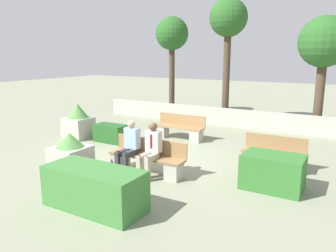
% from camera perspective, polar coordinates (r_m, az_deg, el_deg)
% --- Properties ---
extents(ground_plane, '(60.00, 60.00, 0.00)m').
position_cam_1_polar(ground_plane, '(9.68, -2.19, -5.67)').
color(ground_plane, gray).
extents(perimeter_wall, '(11.84, 0.30, 0.74)m').
position_cam_1_polar(perimeter_wall, '(14.30, 9.50, 1.58)').
color(perimeter_wall, '#ADA89E').
rests_on(perimeter_wall, ground_plane).
extents(bench_front, '(2.11, 0.48, 0.87)m').
position_cam_1_polar(bench_front, '(8.46, -3.71, -5.88)').
color(bench_front, '#937047').
rests_on(bench_front, ground_plane).
extents(bench_left_side, '(1.86, 0.49, 0.87)m').
position_cam_1_polar(bench_left_side, '(11.81, 1.99, -0.66)').
color(bench_left_side, '#937047').
rests_on(bench_left_side, ground_plane).
extents(bench_right_side, '(1.62, 0.48, 0.87)m').
position_cam_1_polar(bench_right_side, '(9.16, 17.79, -5.16)').
color(bench_right_side, '#937047').
rests_on(bench_right_side, ground_plane).
extents(person_seated_man, '(0.38, 0.64, 1.36)m').
position_cam_1_polar(person_seated_man, '(8.11, -3.00, -3.65)').
color(person_seated_man, '#B2A893').
rests_on(person_seated_man, ground_plane).
extents(person_seated_woman, '(0.38, 0.64, 1.34)m').
position_cam_1_polar(person_seated_woman, '(8.48, -6.77, -3.12)').
color(person_seated_woman, '#333338').
rests_on(person_seated_woman, ground_plane).
extents(hedge_block_near_left, '(1.32, 0.90, 0.79)m').
position_cam_1_polar(hedge_block_near_left, '(7.84, 17.77, -7.60)').
color(hedge_block_near_left, '#33702D').
rests_on(hedge_block_near_left, ground_plane).
extents(hedge_block_near_right, '(1.12, 0.61, 0.61)m').
position_cam_1_polar(hedge_block_near_right, '(11.62, -9.96, -1.24)').
color(hedge_block_near_right, '#235623').
rests_on(hedge_block_near_right, ground_plane).
extents(hedge_block_mid_left, '(2.06, 0.88, 0.83)m').
position_cam_1_polar(hedge_block_mid_left, '(6.71, -12.68, -10.54)').
color(hedge_block_mid_left, '#3D7A38').
rests_on(hedge_block_mid_left, ground_plane).
extents(planter_corner_left, '(0.89, 0.89, 1.27)m').
position_cam_1_polar(planter_corner_left, '(12.40, -15.37, 0.72)').
color(planter_corner_left, '#ADA89E').
rests_on(planter_corner_left, ground_plane).
extents(planter_corner_right, '(0.86, 0.86, 1.07)m').
position_cam_1_polar(planter_corner_right, '(8.68, -16.60, -4.89)').
color(planter_corner_right, '#ADA89E').
rests_on(planter_corner_right, ground_plane).
extents(tree_leftmost, '(1.62, 1.62, 4.83)m').
position_cam_1_polar(tree_leftmost, '(16.66, 0.69, 15.36)').
color(tree_leftmost, '#473828').
rests_on(tree_leftmost, ground_plane).
extents(tree_center_left, '(1.63, 1.63, 5.36)m').
position_cam_1_polar(tree_center_left, '(14.87, 10.45, 17.33)').
color(tree_center_left, '#473828').
rests_on(tree_center_left, ground_plane).
extents(tree_center_right, '(1.91, 1.91, 4.42)m').
position_cam_1_polar(tree_center_right, '(13.85, 25.57, 12.71)').
color(tree_center_right, '#473828').
rests_on(tree_center_right, ground_plane).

